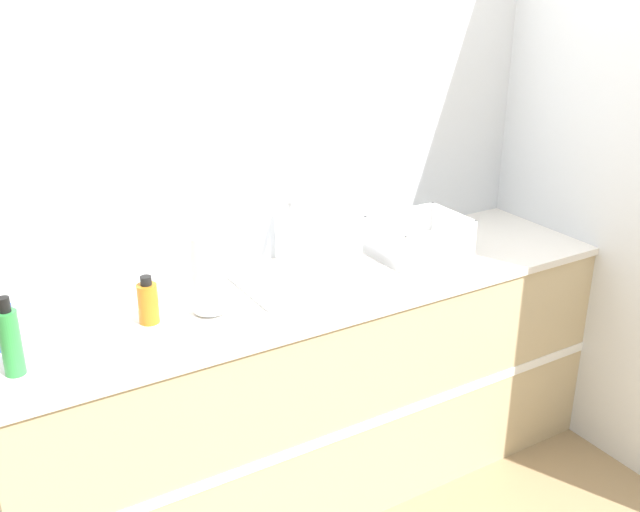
{
  "coord_description": "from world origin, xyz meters",
  "views": [
    {
      "loc": [
        -1.31,
        -1.91,
        2.09
      ],
      "look_at": [
        0.01,
        0.27,
        1.04
      ],
      "focal_mm": 42.0,
      "sensor_mm": 36.0,
      "label": 1
    }
  ],
  "objects_px": {
    "bottle_blue": "(3,326)",
    "bottle_amber": "(148,302)",
    "dish_rack": "(419,242)",
    "paper_towel_roll": "(208,274)",
    "bottle_green": "(11,341)",
    "sink": "(310,272)"
  },
  "relations": [
    {
      "from": "dish_rack",
      "to": "paper_towel_roll",
      "type": "bearing_deg",
      "value": -177.17
    },
    {
      "from": "bottle_blue",
      "to": "bottle_green",
      "type": "bearing_deg",
      "value": -91.16
    },
    {
      "from": "sink",
      "to": "bottle_blue",
      "type": "distance_m",
      "value": 1.11
    },
    {
      "from": "sink",
      "to": "bottle_green",
      "type": "height_order",
      "value": "sink"
    },
    {
      "from": "bottle_blue",
      "to": "bottle_amber",
      "type": "height_order",
      "value": "bottle_blue"
    },
    {
      "from": "bottle_green",
      "to": "sink",
      "type": "bearing_deg",
      "value": 8.35
    },
    {
      "from": "sink",
      "to": "paper_towel_roll",
      "type": "bearing_deg",
      "value": -169.23
    },
    {
      "from": "paper_towel_roll",
      "to": "dish_rack",
      "type": "xyz_separation_m",
      "value": [
        0.95,
        0.05,
        -0.09
      ]
    },
    {
      "from": "bottle_amber",
      "to": "paper_towel_roll",
      "type": "bearing_deg",
      "value": -10.15
    },
    {
      "from": "paper_towel_roll",
      "to": "bottle_green",
      "type": "height_order",
      "value": "paper_towel_roll"
    },
    {
      "from": "bottle_green",
      "to": "bottle_amber",
      "type": "height_order",
      "value": "bottle_green"
    },
    {
      "from": "bottle_blue",
      "to": "bottle_green",
      "type": "distance_m",
      "value": 0.18
    },
    {
      "from": "sink",
      "to": "bottle_blue",
      "type": "height_order",
      "value": "sink"
    },
    {
      "from": "dish_rack",
      "to": "bottle_amber",
      "type": "distance_m",
      "value": 1.15
    },
    {
      "from": "sink",
      "to": "bottle_blue",
      "type": "relative_size",
      "value": 3.17
    },
    {
      "from": "sink",
      "to": "bottle_green",
      "type": "xyz_separation_m",
      "value": [
        -1.11,
        -0.16,
        0.09
      ]
    },
    {
      "from": "dish_rack",
      "to": "bottle_amber",
      "type": "xyz_separation_m",
      "value": [
        -1.15,
        -0.01,
        0.02
      ]
    },
    {
      "from": "paper_towel_roll",
      "to": "bottle_amber",
      "type": "xyz_separation_m",
      "value": [
        -0.21,
        0.04,
        -0.07
      ]
    },
    {
      "from": "sink",
      "to": "bottle_blue",
      "type": "xyz_separation_m",
      "value": [
        -1.1,
        0.02,
        0.06
      ]
    },
    {
      "from": "bottle_blue",
      "to": "bottle_amber",
      "type": "xyz_separation_m",
      "value": [
        0.45,
        -0.07,
        -0.0
      ]
    },
    {
      "from": "sink",
      "to": "bottle_amber",
      "type": "relative_size",
      "value": 3.32
    },
    {
      "from": "dish_rack",
      "to": "bottle_blue",
      "type": "relative_size",
      "value": 2.05
    }
  ]
}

